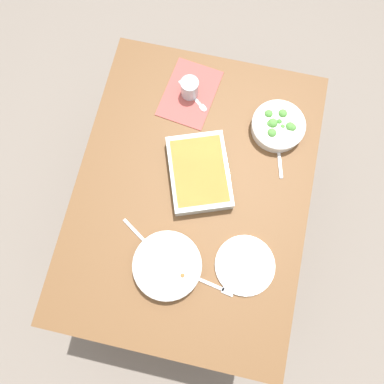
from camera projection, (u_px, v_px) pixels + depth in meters
ground_plane at (192, 222)px, 2.10m from camera, size 6.00×6.00×0.00m
dining_table at (192, 197)px, 1.46m from camera, size 1.20×0.90×0.74m
placemat at (190, 93)px, 1.47m from camera, size 0.30×0.24×0.00m
stew_bowl at (167, 265)px, 1.28m from camera, size 0.25×0.25×0.06m
broccoli_bowl at (278, 126)px, 1.41m from camera, size 0.21×0.21×0.07m
baking_dish at (199, 173)px, 1.36m from camera, size 0.36×0.31×0.06m
drink_cup at (190, 89)px, 1.44m from camera, size 0.07×0.07×0.08m
side_plate at (245, 265)px, 1.31m from camera, size 0.22×0.22×0.01m
spoon_by_stew at (144, 241)px, 1.33m from camera, size 0.11×0.16×0.01m
spoon_by_broccoli at (279, 151)px, 1.41m from camera, size 0.17×0.06×0.01m
spoon_spare at (196, 101)px, 1.46m from camera, size 0.12×0.15×0.01m
fork_on_table at (214, 286)px, 1.29m from camera, size 0.05×0.18×0.01m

